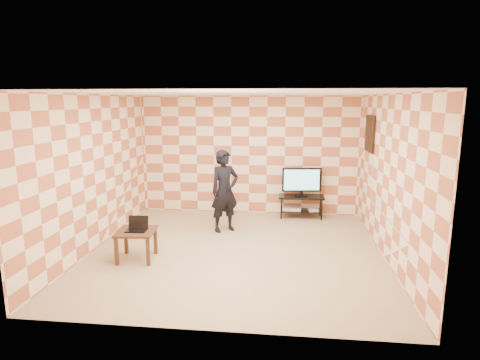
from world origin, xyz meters
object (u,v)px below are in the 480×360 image
object	(u,v)px
tv_stand	(301,202)
tv	(302,180)
person	(225,191)
side_table	(136,236)

from	to	relation	value
tv_stand	tv	bearing A→B (deg)	-96.95
tv	person	size ratio (longest dim) A/B	0.53
tv_stand	tv	world-z (taller)	tv
tv	side_table	size ratio (longest dim) A/B	1.34
person	tv_stand	bearing A→B (deg)	-0.46
tv_stand	person	distance (m)	1.97
tv_stand	person	xyz separation A→B (m)	(-1.56, -1.11, 0.45)
side_table	tv	bearing A→B (deg)	44.54
side_table	person	size ratio (longest dim) A/B	0.40
tv_stand	tv	distance (m)	0.49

